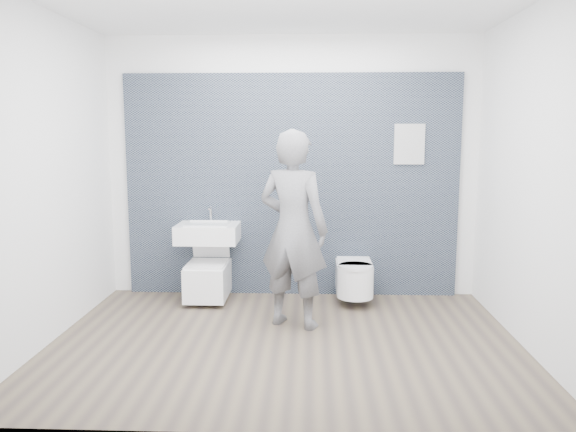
{
  "coord_description": "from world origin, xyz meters",
  "views": [
    {
      "loc": [
        0.22,
        -4.6,
        1.78
      ],
      "look_at": [
        0.0,
        0.6,
        1.0
      ],
      "focal_mm": 35.0,
      "sensor_mm": 36.0,
      "label": 1
    }
  ],
  "objects_px": {
    "visitor": "(293,229)",
    "toilet_rounded": "(354,278)",
    "toilet_square": "(208,278)",
    "washbasin": "(208,232)"
  },
  "relations": [
    {
      "from": "toilet_square",
      "to": "toilet_rounded",
      "type": "height_order",
      "value": "toilet_square"
    },
    {
      "from": "washbasin",
      "to": "toilet_square",
      "type": "xyz_separation_m",
      "value": [
        -0.0,
        -0.06,
        -0.48
      ]
    },
    {
      "from": "washbasin",
      "to": "visitor",
      "type": "distance_m",
      "value": 1.23
    },
    {
      "from": "toilet_rounded",
      "to": "visitor",
      "type": "height_order",
      "value": "visitor"
    },
    {
      "from": "washbasin",
      "to": "visitor",
      "type": "height_order",
      "value": "visitor"
    },
    {
      "from": "toilet_rounded",
      "to": "visitor",
      "type": "distance_m",
      "value": 1.13
    },
    {
      "from": "visitor",
      "to": "toilet_rounded",
      "type": "bearing_deg",
      "value": -108.88
    },
    {
      "from": "toilet_rounded",
      "to": "toilet_square",
      "type": "bearing_deg",
      "value": 179.33
    },
    {
      "from": "washbasin",
      "to": "toilet_square",
      "type": "height_order",
      "value": "washbasin"
    },
    {
      "from": "washbasin",
      "to": "visitor",
      "type": "xyz_separation_m",
      "value": [
        0.93,
        -0.78,
        0.17
      ]
    }
  ]
}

